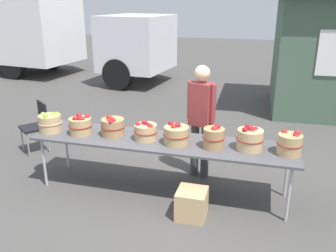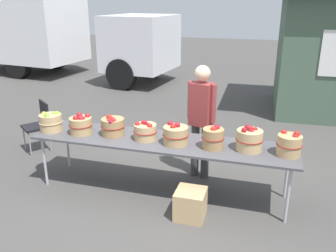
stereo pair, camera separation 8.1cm
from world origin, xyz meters
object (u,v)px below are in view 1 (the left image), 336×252
apple_basket_red_0 (80,125)px  apple_basket_red_4 (214,137)px  market_table (162,143)px  apple_basket_red_5 (250,139)px  produce_crate (192,204)px  apple_basket_red_3 (176,135)px  folding_chair (37,123)px  vendor_adult (201,113)px  box_truck (41,31)px  apple_basket_red_6 (290,144)px  apple_basket_red_1 (113,127)px  apple_basket_red_2 (146,131)px  apple_basket_green_0 (50,123)px

apple_basket_red_0 → apple_basket_red_4: bearing=-0.0°
market_table → apple_basket_red_5: apple_basket_red_5 is taller
produce_crate → market_table: bearing=135.8°
apple_basket_red_3 → folding_chair: bearing=162.7°
vendor_adult → box_truck: size_ratio=0.21×
apple_basket_red_6 → folding_chair: (-4.05, 0.78, -0.38)m
box_truck → produce_crate: (6.68, -7.10, -1.31)m
apple_basket_red_1 → produce_crate: 1.50m
apple_basket_red_5 → folding_chair: size_ratio=0.39×
apple_basket_red_4 → market_table: bearing=175.2°
market_table → produce_crate: 0.90m
apple_basket_red_2 → apple_basket_red_5: size_ratio=0.94×
market_table → apple_basket_red_4: apple_basket_red_4 is taller
folding_chair → produce_crate: (2.97, -1.28, -0.33)m
apple_basket_red_2 → apple_basket_red_6: size_ratio=1.03×
apple_basket_red_0 → market_table: bearing=2.8°
apple_basket_red_5 → box_truck: 9.84m
apple_basket_red_4 → apple_basket_red_5: bearing=8.7°
apple_basket_red_2 → box_truck: (-5.94, 6.61, 0.62)m
apple_basket_red_1 → apple_basket_green_0: bearing=-174.5°
apple_basket_red_4 → folding_chair: 3.27m
apple_basket_green_0 → apple_basket_red_5: (2.74, 0.09, 0.01)m
apple_basket_red_2 → box_truck: 8.91m
apple_basket_red_3 → apple_basket_red_6: 1.39m
apple_basket_red_2 → apple_basket_red_3: size_ratio=0.93×
apple_basket_red_1 → produce_crate: size_ratio=0.94×
vendor_adult → produce_crate: vendor_adult is taller
apple_basket_red_2 → apple_basket_red_3: apple_basket_red_3 is taller
apple_basket_red_3 → apple_basket_red_5: apple_basket_red_5 is taller
apple_basket_red_2 → produce_crate: size_ratio=0.89×
apple_basket_red_6 → produce_crate: (-1.08, -0.49, -0.71)m
apple_basket_red_1 → folding_chair: bearing=156.5°
apple_basket_red_1 → apple_basket_red_5: 1.83m
apple_basket_red_3 → vendor_adult: vendor_adult is taller
apple_basket_red_0 → apple_basket_green_0: bearing=-177.3°
apple_basket_red_4 → apple_basket_red_5: 0.44m
apple_basket_red_3 → apple_basket_red_6: (1.39, 0.04, 0.01)m
apple_basket_red_6 → apple_basket_red_0: bearing=-179.0°
folding_chair → box_truck: bearing=160.2°
apple_basket_red_4 → apple_basket_red_1: bearing=177.2°
apple_basket_red_5 → apple_basket_green_0: bearing=-178.2°
apple_basket_red_0 → apple_basket_red_5: size_ratio=0.97×
apple_basket_red_1 → produce_crate: (1.22, -0.51, -0.70)m
apple_basket_red_5 → box_truck: (-7.28, 6.59, 0.60)m
apple_basket_red_3 → produce_crate: bearing=-55.3°
vendor_adult → apple_basket_green_0: bearing=35.1°
apple_basket_green_0 → apple_basket_red_6: (3.21, 0.07, 0.01)m
apple_basket_red_0 → apple_basket_red_3: bearing=0.0°
apple_basket_green_0 → apple_basket_red_5: apple_basket_red_5 is taller
market_table → box_truck: size_ratio=0.44×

